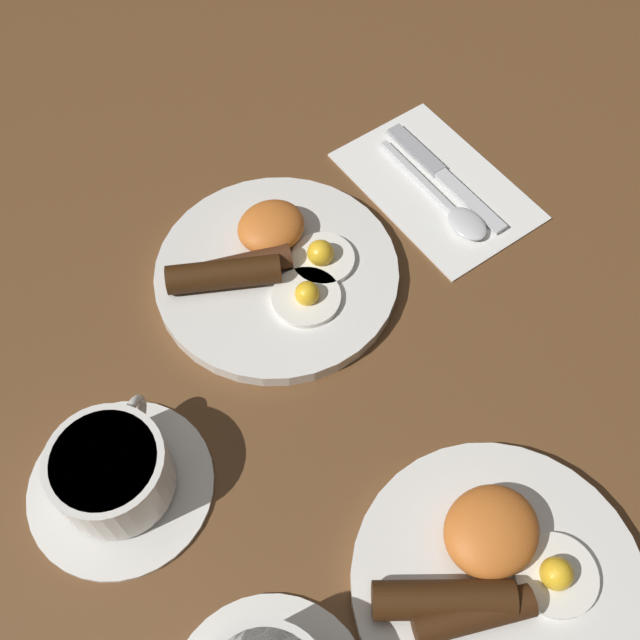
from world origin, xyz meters
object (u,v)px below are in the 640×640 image
teacup_near (114,475)px  breakfast_plate_near (274,268)px  breakfast_plate_far (494,578)px  spoon (456,213)px  knife (438,171)px

teacup_near → breakfast_plate_near: bearing=-160.2°
teacup_near → breakfast_plate_far: bearing=124.8°
breakfast_plate_far → teacup_near: (0.18, -0.26, 0.01)m
spoon → knife: bearing=157.2°
breakfast_plate_near → teacup_near: (0.24, 0.08, 0.02)m
teacup_near → knife: teacup_near is taller
breakfast_plate_near → knife: breakfast_plate_near is taller
knife → spoon: 0.06m
knife → breakfast_plate_near: bearing=-88.2°
breakfast_plate_far → knife: bearing=-129.8°
breakfast_plate_near → teacup_near: teacup_near is taller
breakfast_plate_far → knife: breakfast_plate_far is taller
breakfast_plate_far → teacup_near: 0.32m
breakfast_plate_far → spoon: 0.37m
knife → spoon: size_ratio=1.05×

